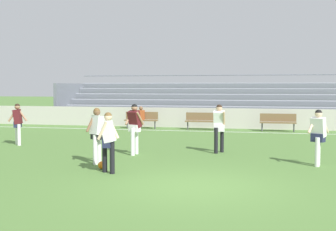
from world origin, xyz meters
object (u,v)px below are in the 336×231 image
at_px(player_dark_challenging, 134,125).
at_px(player_white_wide_right, 318,133).
at_px(player_dark_deep_cover, 18,121).
at_px(soccer_ball, 102,165).
at_px(player_white_wide_left, 97,131).
at_px(player_white_trailing_run, 108,137).
at_px(player_white_pressing_high, 219,124).
at_px(bleacher_stand, 257,102).
at_px(bench_near_wall_gap, 141,118).
at_px(bench_far_right, 203,119).
at_px(bench_near_bin, 278,121).
at_px(spectator_seated, 141,116).

distance_m(player_dark_challenging, player_white_wide_right, 5.83).
height_order(player_dark_deep_cover, soccer_ball, player_dark_deep_cover).
distance_m(player_white_wide_left, player_dark_challenging, 2.02).
xyz_separation_m(player_white_trailing_run, player_dark_deep_cover, (-5.43, 4.55, 0.01)).
xyz_separation_m(player_white_pressing_high, soccer_ball, (-2.82, -3.76, -0.88)).
xyz_separation_m(bleacher_stand, player_white_trailing_run, (-3.32, -16.44, -0.37)).
distance_m(bleacher_stand, bench_near_wall_gap, 7.36).
distance_m(player_dark_deep_cover, player_white_pressing_high, 7.88).
bearing_deg(bench_far_right, soccer_ball, -95.05).
bearing_deg(player_white_trailing_run, player_dark_deep_cover, 140.03).
height_order(bench_near_wall_gap, player_dark_deep_cover, player_dark_deep_cover).
xyz_separation_m(bench_near_bin, player_dark_challenging, (-4.78, -9.05, 0.47)).
distance_m(bench_near_bin, player_white_wide_right, 9.98).
bearing_deg(player_dark_challenging, bench_far_right, 84.13).
relative_size(player_white_trailing_run, player_white_wide_left, 0.97).
distance_m(player_white_wide_left, soccer_ball, 1.24).
xyz_separation_m(bench_near_bin, player_white_wide_right, (0.98, -9.92, 0.42)).
xyz_separation_m(bench_far_right, player_dark_deep_cover, (-6.10, -7.70, 0.41)).
relative_size(bench_near_bin, spectator_seated, 1.49).
relative_size(bench_near_wall_gap, player_white_wide_left, 1.09).
xyz_separation_m(bench_far_right, spectator_seated, (-3.35, -0.12, 0.16)).
xyz_separation_m(spectator_seated, player_white_trailing_run, (2.68, -12.14, 0.25)).
bearing_deg(player_white_wide_right, soccer_ball, -162.61).
height_order(player_dark_challenging, player_white_wide_right, player_dark_challenging).
relative_size(player_dark_deep_cover, player_white_pressing_high, 0.97).
distance_m(player_dark_deep_cover, soccer_ball, 6.54).
height_order(bench_near_wall_gap, player_white_pressing_high, player_white_pressing_high).
bearing_deg(player_white_pressing_high, bench_near_wall_gap, 122.63).
bearing_deg(player_white_wide_left, player_dark_challenging, 74.19).
relative_size(bench_near_bin, player_white_pressing_high, 1.08).
height_order(player_dark_challenging, player_white_pressing_high, player_dark_challenging).
bearing_deg(player_white_trailing_run, bench_near_wall_gap, 102.36).
xyz_separation_m(spectator_seated, player_white_wide_right, (8.18, -9.81, 0.26)).
height_order(bleacher_stand, player_white_trailing_run, bleacher_stand).
relative_size(bleacher_stand, soccer_ball, 110.65).
xyz_separation_m(player_dark_deep_cover, player_white_wide_right, (10.93, -2.23, 0.01)).
distance_m(player_white_wide_right, soccer_ball, 6.21).
height_order(bleacher_stand, bench_near_bin, bleacher_stand).
relative_size(bench_near_bin, player_dark_challenging, 1.06).
distance_m(player_white_trailing_run, player_white_wide_right, 5.97).
height_order(bench_near_bin, player_white_pressing_high, player_white_pressing_high).
height_order(spectator_seated, soccer_ball, spectator_seated).
distance_m(player_white_wide_left, player_dark_deep_cover, 5.68).
distance_m(bench_near_wall_gap, player_dark_deep_cover, 8.18).
bearing_deg(bleacher_stand, bench_near_wall_gap, -145.10).
relative_size(bench_near_wall_gap, soccer_ball, 8.18).
height_order(bleacher_stand, bench_near_wall_gap, bleacher_stand).
relative_size(spectator_seated, player_dark_challenging, 0.71).
bearing_deg(soccer_ball, player_white_wide_right, 17.39).
xyz_separation_m(player_white_wide_right, player_white_pressing_high, (-3.06, 1.92, 0.03)).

